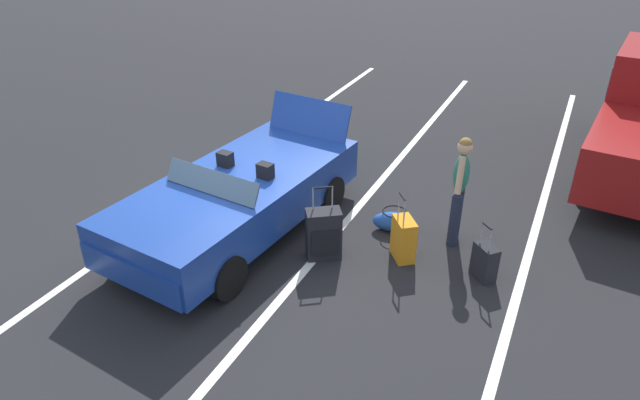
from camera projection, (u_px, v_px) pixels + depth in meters
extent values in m
plane|color=black|center=(241.00, 232.00, 8.47)|extent=(80.00, 80.00, 0.00)
cube|color=silver|center=(169.00, 212.00, 9.00)|extent=(18.00, 0.12, 0.01)
cube|color=silver|center=(319.00, 254.00, 7.97)|extent=(18.00, 0.12, 0.01)
cube|color=silver|center=(513.00, 309.00, 6.94)|extent=(18.00, 0.12, 0.01)
cube|color=navy|center=(238.00, 196.00, 8.16)|extent=(4.25, 2.16, 0.64)
cube|color=navy|center=(168.00, 250.00, 7.16)|extent=(1.47, 1.79, 0.38)
cube|color=slate|center=(212.00, 182.00, 7.55)|extent=(0.33, 1.56, 0.31)
cube|color=black|center=(265.00, 171.00, 7.94)|extent=(0.18, 0.23, 0.22)
cube|color=black|center=(225.00, 159.00, 8.27)|extent=(0.18, 0.23, 0.22)
cube|color=navy|center=(309.00, 117.00, 9.31)|extent=(0.38, 1.51, 0.61)
cylinder|color=black|center=(226.00, 277.00, 7.01)|extent=(0.62, 0.28, 0.60)
cylinder|color=black|center=(136.00, 239.00, 7.75)|extent=(0.62, 0.28, 0.60)
cylinder|color=black|center=(330.00, 194.00, 8.89)|extent=(0.62, 0.28, 0.60)
cylinder|color=black|center=(249.00, 170.00, 9.63)|extent=(0.62, 0.28, 0.60)
cube|color=black|center=(324.00, 234.00, 7.74)|extent=(0.50, 0.55, 0.74)
cube|color=black|center=(325.00, 243.00, 7.64)|extent=(0.24, 0.33, 0.41)
cylinder|color=gray|center=(332.00, 197.00, 7.56)|extent=(0.03, 0.03, 0.32)
cylinder|color=gray|center=(313.00, 199.00, 7.53)|extent=(0.03, 0.03, 0.32)
cylinder|color=black|center=(323.00, 188.00, 7.46)|extent=(0.17, 0.23, 0.03)
sphere|color=black|center=(334.00, 250.00, 8.03)|extent=(0.04, 0.04, 0.04)
sphere|color=black|center=(311.00, 252.00, 7.98)|extent=(0.04, 0.04, 0.04)
cube|color=orange|center=(403.00, 239.00, 7.74)|extent=(0.46, 0.44, 0.62)
cube|color=#A25F13|center=(412.00, 241.00, 7.79)|extent=(0.26, 0.21, 0.34)
cylinder|color=gray|center=(399.00, 205.00, 7.58)|extent=(0.03, 0.03, 0.37)
cylinder|color=gray|center=(404.00, 213.00, 7.39)|extent=(0.03, 0.03, 0.37)
cylinder|color=black|center=(403.00, 197.00, 7.39)|extent=(0.19, 0.16, 0.03)
sphere|color=black|center=(393.00, 251.00, 7.99)|extent=(0.04, 0.04, 0.04)
sphere|color=black|center=(399.00, 263.00, 7.75)|extent=(0.04, 0.04, 0.04)
cube|color=black|center=(485.00, 262.00, 7.37)|extent=(0.38, 0.39, 0.50)
cube|color=black|center=(491.00, 262.00, 7.43)|extent=(0.20, 0.21, 0.28)
cylinder|color=gray|center=(481.00, 233.00, 7.23)|extent=(0.03, 0.03, 0.32)
cylinder|color=gray|center=(490.00, 241.00, 7.08)|extent=(0.03, 0.03, 0.32)
cylinder|color=black|center=(488.00, 226.00, 7.08)|extent=(0.15, 0.16, 0.03)
sphere|color=black|center=(472.00, 272.00, 7.56)|extent=(0.04, 0.04, 0.04)
sphere|color=black|center=(483.00, 282.00, 7.37)|extent=(0.04, 0.04, 0.04)
ellipsoid|color=#1E479E|center=(394.00, 222.00, 8.44)|extent=(0.47, 0.70, 0.30)
torus|color=black|center=(395.00, 212.00, 8.35)|extent=(0.46, 0.46, 0.02)
cylinder|color=#1E2338|center=(454.00, 221.00, 7.98)|extent=(0.17, 0.17, 0.82)
cylinder|color=#1E2338|center=(456.00, 214.00, 8.14)|extent=(0.17, 0.17, 0.82)
ellipsoid|color=#267259|center=(462.00, 173.00, 7.71)|extent=(0.34, 0.25, 0.60)
sphere|color=tan|center=(465.00, 147.00, 7.51)|extent=(0.21, 0.21, 0.21)
sphere|color=olive|center=(466.00, 144.00, 7.49)|extent=(0.18, 0.18, 0.18)
cylinder|color=tan|center=(460.00, 175.00, 7.51)|extent=(0.20, 0.11, 0.53)
cylinder|color=tan|center=(464.00, 163.00, 7.84)|extent=(0.20, 0.11, 0.53)
cylinder|color=black|center=(609.00, 117.00, 11.56)|extent=(0.82, 0.36, 0.80)
cylinder|color=black|center=(588.00, 165.00, 9.58)|extent=(0.82, 0.36, 0.80)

